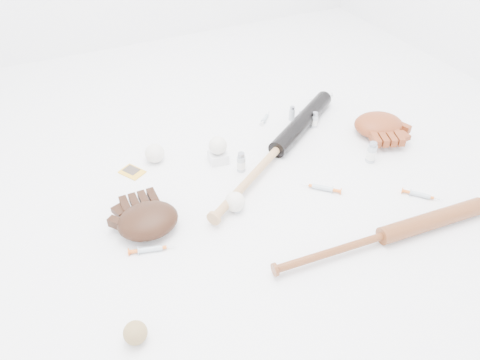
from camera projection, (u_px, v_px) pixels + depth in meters
name	position (u px, v px, depth m)	size (l,w,h in m)	color
bat_dark	(277.00, 149.00, 1.90)	(1.01, 0.07, 0.07)	black
bat_wood	(384.00, 236.00, 1.53)	(0.84, 0.06, 0.06)	brown
glove_dark	(148.00, 220.00, 1.57)	(0.25, 0.25, 0.09)	black
glove_tan	(379.00, 125.00, 2.03)	(0.25, 0.25, 0.09)	maroon
trading_card	(132.00, 172.00, 1.84)	(0.07, 0.09, 0.01)	gold
pedestal	(218.00, 157.00, 1.89)	(0.07, 0.07, 0.04)	white
baseball_on_pedestal	(218.00, 145.00, 1.85)	(0.07, 0.07, 0.07)	white
baseball_left	(144.00, 214.00, 1.61)	(0.07, 0.07, 0.07)	white
baseball_upper	(155.00, 153.00, 1.88)	(0.08, 0.08, 0.08)	white
baseball_mid	(235.00, 202.00, 1.65)	(0.07, 0.07, 0.07)	white
baseball_aged	(135.00, 333.00, 1.25)	(0.07, 0.07, 0.07)	olive
syringe_0	(151.00, 249.00, 1.52)	(0.17, 0.03, 0.02)	#ADBCC6
syringe_1	(322.00, 188.00, 1.76)	(0.17, 0.03, 0.02)	#ADBCC6
syringe_2	(265.00, 118.00, 2.14)	(0.14, 0.02, 0.02)	#ADBCC6
syringe_3	(420.00, 195.00, 1.73)	(0.16, 0.03, 0.02)	#ADBCC6
syringe_4	(321.00, 97.00, 2.30)	(0.14, 0.03, 0.02)	#ADBCC6
vial_0	(292.00, 113.00, 2.13)	(0.03, 0.03, 0.07)	#ADB6BE
vial_1	(315.00, 120.00, 2.08)	(0.03, 0.03, 0.07)	#ADB6BE
vial_2	(241.00, 162.00, 1.83)	(0.03, 0.03, 0.08)	#ADB6BE
vial_3	(372.00, 152.00, 1.87)	(0.04, 0.04, 0.09)	#ADB6BE
vial_4	(237.00, 205.00, 1.65)	(0.02, 0.02, 0.06)	#ADB6BE
vial_5	(300.00, 118.00, 2.10)	(0.02, 0.02, 0.06)	#ADB6BE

